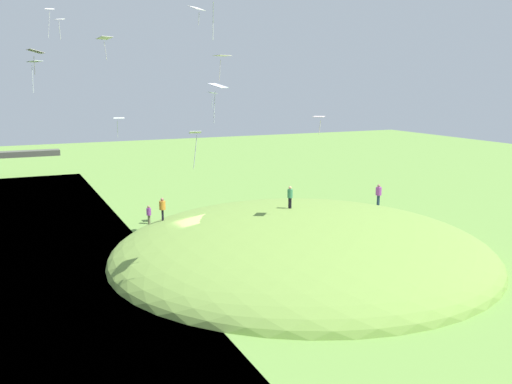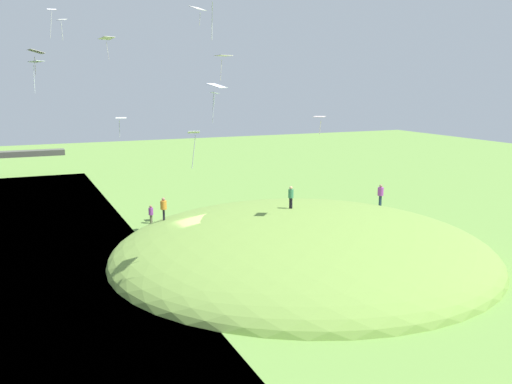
# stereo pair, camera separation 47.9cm
# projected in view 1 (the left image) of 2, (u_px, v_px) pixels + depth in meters

# --- Properties ---
(ground_plane) EXTENTS (160.00, 160.00, 0.00)m
(ground_plane) POSITION_uv_depth(u_px,v_px,m) (195.00, 254.00, 39.01)
(ground_plane) COLOR #6C9842
(grass_hill) EXTENTS (26.64, 26.42, 5.93)m
(grass_hill) POSITION_uv_depth(u_px,v_px,m) (302.00, 255.00, 38.78)
(grass_hill) COLOR #769C43
(grass_hill) RESTS_ON ground_plane
(person_watching_kites) EXTENTS (0.53, 0.53, 1.62)m
(person_watching_kites) POSITION_uv_depth(u_px,v_px,m) (290.00, 194.00, 39.77)
(person_watching_kites) COLOR black
(person_watching_kites) RESTS_ON grass_hill
(person_on_hilltop) EXTENTS (0.56, 0.56, 1.59)m
(person_on_hilltop) POSITION_uv_depth(u_px,v_px,m) (149.00, 212.00, 47.09)
(person_on_hilltop) COLOR brown
(person_on_hilltop) RESTS_ON ground_plane
(person_near_shore) EXTENTS (0.57, 0.57, 1.73)m
(person_near_shore) POSITION_uv_depth(u_px,v_px,m) (379.00, 192.00, 44.94)
(person_near_shore) COLOR #1E324C
(person_near_shore) RESTS_ON grass_hill
(person_walking_path) EXTENTS (0.60, 0.60, 1.70)m
(person_walking_path) POSITION_uv_depth(u_px,v_px,m) (162.00, 206.00, 40.81)
(person_walking_path) COLOR black
(person_walking_path) RESTS_ON grass_hill
(kite_0) EXTENTS (1.35, 1.37, 2.11)m
(kite_0) POSITION_uv_depth(u_px,v_px,m) (218.00, 87.00, 29.32)
(kite_0) COLOR white
(kite_3) EXTENTS (1.34, 1.23, 1.76)m
(kite_3) POSITION_uv_depth(u_px,v_px,m) (105.00, 39.00, 42.21)
(kite_3) COLOR white
(kite_4) EXTENTS (1.37, 1.17, 1.83)m
(kite_4) POSITION_uv_depth(u_px,v_px,m) (222.00, 57.00, 39.91)
(kite_4) COLOR silver
(kite_5) EXTENTS (0.68, 0.54, 1.99)m
(kite_5) POSITION_uv_depth(u_px,v_px,m) (195.00, 137.00, 28.52)
(kite_5) COLOR white
(kite_6) EXTENTS (0.75, 0.71, 1.53)m
(kite_6) POSITION_uv_depth(u_px,v_px,m) (60.00, 21.00, 39.71)
(kite_6) COLOR white
(kite_7) EXTENTS (0.97, 1.27, 1.46)m
(kite_7) POSITION_uv_depth(u_px,v_px,m) (35.00, 52.00, 31.67)
(kite_7) COLOR silver
(kite_8) EXTENTS (1.18, 1.22, 1.20)m
(kite_8) POSITION_uv_depth(u_px,v_px,m) (319.00, 117.00, 35.84)
(kite_8) COLOR white
(kite_9) EXTENTS (1.09, 1.14, 2.04)m
(kite_9) POSITION_uv_depth(u_px,v_px,m) (34.00, 63.00, 35.02)
(kite_9) COLOR white
(kite_10) EXTENTS (1.31, 1.22, 1.25)m
(kite_10) POSITION_uv_depth(u_px,v_px,m) (197.00, 9.00, 37.78)
(kite_10) COLOR white
(kite_11) EXTENTS (0.64, 0.46, 1.98)m
(kite_11) POSITION_uv_depth(u_px,v_px,m) (49.00, 12.00, 37.74)
(kite_11) COLOR white
(kite_12) EXTENTS (0.57, 0.82, 1.29)m
(kite_12) POSITION_uv_depth(u_px,v_px,m) (213.00, 94.00, 44.30)
(kite_12) COLOR white
(kite_13) EXTENTS (0.93, 0.74, 1.60)m
(kite_13) POSITION_uv_depth(u_px,v_px,m) (119.00, 119.00, 43.43)
(kite_13) COLOR silver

